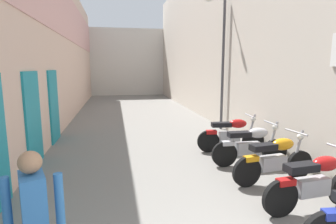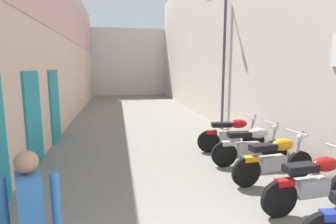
{
  "view_description": "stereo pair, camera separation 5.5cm",
  "coord_description": "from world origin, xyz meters",
  "views": [
    {
      "loc": [
        -1.05,
        -1.02,
        2.28
      ],
      "look_at": [
        0.24,
        5.6,
        1.17
      ],
      "focal_mm": 28.99,
      "sensor_mm": 36.0,
      "label": 1
    },
    {
      "loc": [
        -1.0,
        -1.03,
        2.28
      ],
      "look_at": [
        0.24,
        5.6,
        1.17
      ],
      "focal_mm": 28.99,
      "sensor_mm": 36.0,
      "label": 2
    }
  ],
  "objects": [
    {
      "name": "pedestrian_by_doorway",
      "position": [
        -1.8,
        1.42,
        0.92
      ],
      "size": [
        0.52,
        0.39,
        1.57
      ],
      "color": "#383842",
      "rests_on": "ground"
    },
    {
      "name": "motorcycle_fifth",
      "position": [
        2.01,
        5.69,
        0.5
      ],
      "size": [
        1.85,
        0.58,
        1.04
      ],
      "color": "black",
      "rests_on": "ground"
    },
    {
      "name": "motorcycle_fourth",
      "position": [
        2.01,
        4.62,
        0.5
      ],
      "size": [
        1.85,
        0.58,
        1.04
      ],
      "color": "black",
      "rests_on": "ground"
    },
    {
      "name": "building_far_end",
      "position": [
        0.0,
        22.63,
        2.7
      ],
      "size": [
        8.91,
        2.0,
        5.41
      ],
      "primitive_type": "cube",
      "color": "beige",
      "rests_on": "ground"
    },
    {
      "name": "motorcycle_second",
      "position": [
        2.01,
        2.52,
        0.5
      ],
      "size": [
        1.85,
        0.58,
        1.04
      ],
      "color": "black",
      "rests_on": "ground"
    },
    {
      "name": "building_right",
      "position": [
        3.15,
        10.81,
        3.63
      ],
      "size": [
        0.45,
        21.63,
        7.27
      ],
      "color": "beige",
      "rests_on": "ground"
    },
    {
      "name": "building_left",
      "position": [
        -3.15,
        10.75,
        3.1
      ],
      "size": [
        0.45,
        21.63,
        6.17
      ],
      "color": "beige",
      "rests_on": "ground"
    },
    {
      "name": "ground_plane",
      "position": [
        0.0,
        8.82,
        0.0
      ],
      "size": [
        37.63,
        37.63,
        0.0
      ],
      "primitive_type": "plane",
      "color": "slate"
    },
    {
      "name": "motorcycle_third",
      "position": [
        2.01,
        3.63,
        0.5
      ],
      "size": [
        1.85,
        0.58,
        1.04
      ],
      "color": "black",
      "rests_on": "ground"
    },
    {
      "name": "street_lamp",
      "position": [
        2.71,
        8.37,
        2.74
      ],
      "size": [
        0.79,
        0.18,
        4.69
      ],
      "color": "#47474C",
      "rests_on": "ground"
    }
  ]
}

